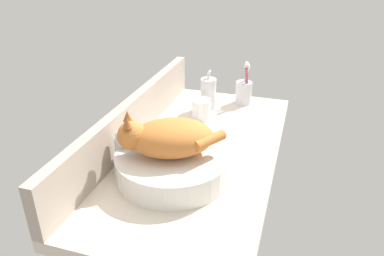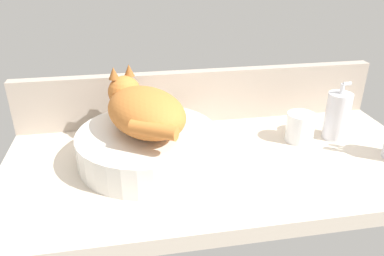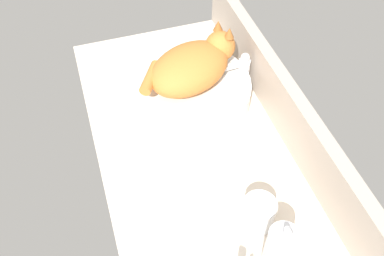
{
  "view_description": "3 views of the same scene",
  "coord_description": "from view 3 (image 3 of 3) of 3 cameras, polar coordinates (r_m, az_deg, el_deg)",
  "views": [
    {
      "loc": [
        -110.08,
        -31.76,
        66.94
      ],
      "look_at": [
        -4.26,
        1.14,
        10.51
      ],
      "focal_mm": 35.0,
      "sensor_mm": 36.0,
      "label": 1
    },
    {
      "loc": [
        -21.42,
        -81.57,
        50.34
      ],
      "look_at": [
        -6.2,
        3.95,
        7.72
      ],
      "focal_mm": 35.0,
      "sensor_mm": 36.0,
      "label": 2
    },
    {
      "loc": [
        67.85,
        -23.62,
        92.97
      ],
      "look_at": [
        -1.09,
        -1.54,
        8.33
      ],
      "focal_mm": 40.0,
      "sensor_mm": 36.0,
      "label": 3
    }
  ],
  "objects": [
    {
      "name": "faucet",
      "position": [
        1.29,
        6.44,
        7.54
      ],
      "size": [
        3.6,
        11.85,
        13.6
      ],
      "color": "silver",
      "rests_on": "ground_plane"
    },
    {
      "name": "cat",
      "position": [
        1.2,
        0.12,
        8.34
      ],
      "size": [
        25.8,
        30.7,
        14.0
      ],
      "color": "#CC7533",
      "rests_on": "sink_basin"
    },
    {
      "name": "soap_dispenser",
      "position": [
        0.97,
        11.66,
        -15.62
      ],
      "size": [
        6.73,
        6.73,
        16.84
      ],
      "color": "silver",
      "rests_on": "ground_plane"
    },
    {
      "name": "backsplash_panel",
      "position": [
        1.19,
        12.49,
        2.52
      ],
      "size": [
        110.39,
        3.6,
        16.18
      ],
      "primitive_type": "cube",
      "color": "#AD9E8E",
      "rests_on": "ground_plane"
    },
    {
      "name": "sink_basin",
      "position": [
        1.26,
        -0.32,
        4.71
      ],
      "size": [
        35.79,
        35.79,
        8.04
      ],
      "primitive_type": "cylinder",
      "color": "silver",
      "rests_on": "ground_plane"
    },
    {
      "name": "ground_plane",
      "position": [
        1.19,
        0.87,
        -3.44
      ],
      "size": [
        110.39,
        53.87,
        4.0
      ],
      "primitive_type": "cube",
      "color": "beige"
    },
    {
      "name": "water_glass",
      "position": [
        1.03,
        8.81,
        -11.29
      ],
      "size": [
        7.9,
        7.9,
        8.23
      ],
      "color": "white",
      "rests_on": "ground_plane"
    }
  ]
}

